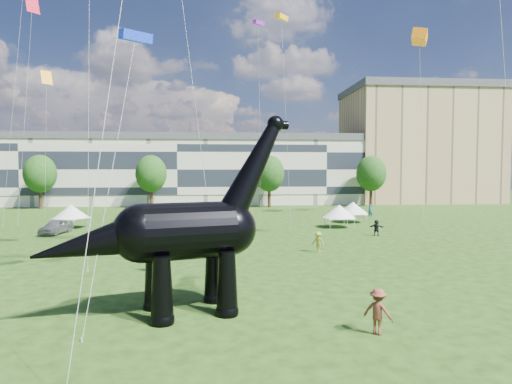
{
  "coord_description": "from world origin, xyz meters",
  "views": [
    {
      "loc": [
        -0.37,
        -20.06,
        6.48
      ],
      "look_at": [
        1.96,
        8.0,
        5.0
      ],
      "focal_mm": 30.0,
      "sensor_mm": 36.0,
      "label": 1
    }
  ],
  "objects": [
    {
      "name": "tree_mid_left",
      "position": [
        -12.0,
        53.0,
        6.29
      ],
      "size": [
        5.2,
        5.2,
        9.44
      ],
      "color": "#382314",
      "rests_on": "ground"
    },
    {
      "name": "tree_far_right",
      "position": [
        26.0,
        53.0,
        6.29
      ],
      "size": [
        5.2,
        5.2,
        9.44
      ],
      "color": "#382314",
      "rests_on": "ground"
    },
    {
      "name": "car_grey",
      "position": [
        -3.64,
        19.1,
        0.78
      ],
      "size": [
        5.03,
        3.02,
        1.56
      ],
      "primitive_type": "imported",
      "rotation": [
        0.0,
        0.0,
        1.26
      ],
      "color": "slate",
      "rests_on": "ground"
    },
    {
      "name": "gazebo_near",
      "position": [
        15.8,
        30.99,
        1.78
      ],
      "size": [
        3.89,
        3.89,
        2.54
      ],
      "rotation": [
        0.0,
        0.0,
        -0.07
      ],
      "color": "silver",
      "rests_on": "ground"
    },
    {
      "name": "tree_far_left",
      "position": [
        -30.0,
        53.0,
        6.29
      ],
      "size": [
        5.2,
        5.2,
        9.44
      ],
      "color": "#382314",
      "rests_on": "ground"
    },
    {
      "name": "ground",
      "position": [
        0.0,
        0.0,
        0.0
      ],
      "size": [
        220.0,
        220.0,
        0.0
      ],
      "primitive_type": "plane",
      "color": "#16330C",
      "rests_on": "ground"
    },
    {
      "name": "car_dark",
      "position": [
        -0.2,
        21.69,
        0.67
      ],
      "size": [
        3.64,
        4.97,
        1.34
      ],
      "primitive_type": "imported",
      "rotation": [
        0.0,
        0.0,
        -0.43
      ],
      "color": "#595960",
      "rests_on": "ground"
    },
    {
      "name": "car_white",
      "position": [
        -4.39,
        24.02,
        0.79
      ],
      "size": [
        6.18,
        4.22,
        1.57
      ],
      "primitive_type": "imported",
      "rotation": [
        0.0,
        0.0,
        1.88
      ],
      "color": "white",
      "rests_on": "ground"
    },
    {
      "name": "terrace_row",
      "position": [
        -8.0,
        62.0,
        6.0
      ],
      "size": [
        78.0,
        11.0,
        12.0
      ],
      "primitive_type": "cube",
      "color": "beige",
      "rests_on": "ground"
    },
    {
      "name": "car_silver",
      "position": [
        -16.93,
        24.27,
        0.73
      ],
      "size": [
        2.47,
        4.55,
        1.47
      ],
      "primitive_type": "imported",
      "rotation": [
        0.0,
        0.0,
        -0.18
      ],
      "color": "#A2A2A6",
      "rests_on": "ground"
    },
    {
      "name": "gazebo_far",
      "position": [
        12.86,
        26.66,
        1.79
      ],
      "size": [
        3.69,
        3.69,
        2.55
      ],
      "rotation": [
        0.0,
        0.0,
        -0.01
      ],
      "color": "white",
      "rests_on": "ground"
    },
    {
      "name": "visitors",
      "position": [
        -0.88,
        14.7,
        0.85
      ],
      "size": [
        49.99,
        40.33,
        1.83
      ],
      "color": "gray",
      "rests_on": "ground"
    },
    {
      "name": "tree_mid_right",
      "position": [
        8.0,
        53.0,
        6.29
      ],
      "size": [
        5.2,
        5.2,
        9.44
      ],
      "color": "#382314",
      "rests_on": "ground"
    },
    {
      "name": "gazebo_left",
      "position": [
        -16.85,
        28.52,
        1.84
      ],
      "size": [
        4.93,
        4.93,
        2.63
      ],
      "rotation": [
        0.0,
        0.0,
        -0.4
      ],
      "color": "silver",
      "rests_on": "ground"
    },
    {
      "name": "apartment_block",
      "position": [
        40.0,
        65.0,
        11.0
      ],
      "size": [
        28.0,
        18.0,
        22.0
      ],
      "primitive_type": "cube",
      "color": "tan",
      "rests_on": "ground"
    },
    {
      "name": "dinosaur_sculpture",
      "position": [
        -2.26,
        -0.87,
        3.56
      ],
      "size": [
        11.47,
        4.99,
        9.43
      ],
      "rotation": [
        0.0,
        0.0,
        0.3
      ],
      "color": "black",
      "rests_on": "ground"
    }
  ]
}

